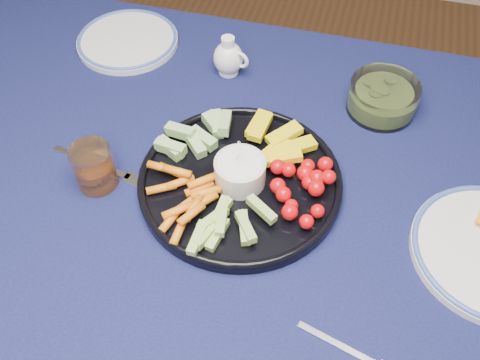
% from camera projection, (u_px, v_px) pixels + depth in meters
% --- Properties ---
extents(dining_table, '(1.67, 1.07, 0.75)m').
position_uv_depth(dining_table, '(263.00, 259.00, 0.91)').
color(dining_table, '#532C1B').
rests_on(dining_table, ground).
extents(crudite_platter, '(0.34, 0.34, 0.11)m').
position_uv_depth(crudite_platter, '(239.00, 178.00, 0.88)').
color(crudite_platter, black).
rests_on(crudite_platter, dining_table).
extents(creamer_pitcher, '(0.08, 0.06, 0.08)m').
position_uv_depth(creamer_pitcher, '(229.00, 58.00, 1.05)').
color(creamer_pitcher, white).
rests_on(creamer_pitcher, dining_table).
extents(pickle_bowl, '(0.13, 0.13, 0.06)m').
position_uv_depth(pickle_bowl, '(383.00, 99.00, 0.99)').
color(pickle_bowl, white).
rests_on(pickle_bowl, dining_table).
extents(juice_tumbler, '(0.07, 0.07, 0.08)m').
position_uv_depth(juice_tumbler, '(95.00, 169.00, 0.87)').
color(juice_tumbler, white).
rests_on(juice_tumbler, dining_table).
extents(fork_left, '(0.19, 0.05, 0.00)m').
position_uv_depth(fork_left, '(107.00, 169.00, 0.92)').
color(fork_left, white).
rests_on(fork_left, dining_table).
extents(fork_right, '(0.15, 0.05, 0.00)m').
position_uv_depth(fork_right, '(357.00, 355.00, 0.71)').
color(fork_right, white).
rests_on(fork_right, dining_table).
extents(side_plate_extra, '(0.21, 0.21, 0.02)m').
position_uv_depth(side_plate_extra, '(128.00, 40.00, 1.13)').
color(side_plate_extra, silver).
rests_on(side_plate_extra, dining_table).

